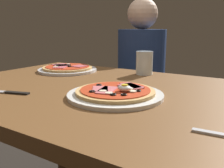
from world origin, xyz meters
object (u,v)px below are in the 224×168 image
Objects in this scene: pizza_across_left at (67,69)px; diner_person at (141,91)px; dining_table at (105,119)px; pizza_foreground at (116,93)px; knife at (7,92)px; water_glass_near at (145,65)px.

diner_person is at bearing 78.31° from pizza_across_left.
pizza_foreground reaches higher than dining_table.
knife is at bearing -136.54° from dining_table.
knife is at bearing -154.79° from pizza_foreground.
knife reaches higher than dining_table.
water_glass_near reaches higher than knife.
diner_person is (0.12, 0.60, -0.23)m from pizza_across_left.
pizza_across_left is at bearing 148.72° from pizza_foreground.
dining_table is 0.17m from pizza_foreground.
diner_person is at bearing 110.77° from pizza_foreground.
diner_person is at bearing 106.79° from dining_table.
pizza_across_left reaches higher than dining_table.
diner_person is (0.00, 1.03, -0.22)m from knife.
pizza_across_left is 0.65m from diner_person.
dining_table is at bearing -90.39° from water_glass_near.
knife is 1.06m from diner_person.
pizza_foreground is at bearing -31.28° from pizza_across_left.
pizza_across_left is 2.71× the size of water_glass_near.
pizza_across_left is (-0.37, 0.20, 0.13)m from dining_table.
dining_table is 11.82× the size of water_glass_near.
knife is (-0.33, -0.16, -0.01)m from pizza_foreground.
pizza_across_left reaches higher than knife.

